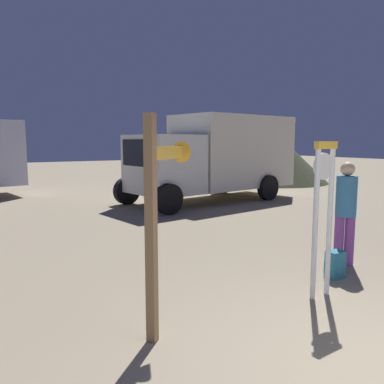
{
  "coord_description": "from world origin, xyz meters",
  "views": [
    {
      "loc": [
        -3.14,
        -1.79,
        2.11
      ],
      "look_at": [
        0.38,
        4.28,
        1.2
      ],
      "focal_mm": 36.67,
      "sensor_mm": 36.0,
      "label": 1
    }
  ],
  "objects_px": {
    "backpack": "(335,265)",
    "dome_tent": "(273,157)",
    "arrow_sign": "(165,192)",
    "person_near_clock": "(346,208)",
    "box_truck_near": "(218,155)",
    "standing_clock": "(323,205)"
  },
  "relations": [
    {
      "from": "standing_clock",
      "to": "person_near_clock",
      "type": "xyz_separation_m",
      "value": [
        1.43,
        0.76,
        -0.27
      ]
    },
    {
      "from": "box_truck_near",
      "to": "dome_tent",
      "type": "height_order",
      "value": "box_truck_near"
    },
    {
      "from": "arrow_sign",
      "to": "dome_tent",
      "type": "bearing_deg",
      "value": 44.2
    },
    {
      "from": "backpack",
      "to": "box_truck_near",
      "type": "distance_m",
      "value": 8.43
    },
    {
      "from": "backpack",
      "to": "box_truck_near",
      "type": "relative_size",
      "value": 0.06
    },
    {
      "from": "person_near_clock",
      "to": "box_truck_near",
      "type": "relative_size",
      "value": 0.26
    },
    {
      "from": "arrow_sign",
      "to": "backpack",
      "type": "relative_size",
      "value": 5.58
    },
    {
      "from": "arrow_sign",
      "to": "backpack",
      "type": "bearing_deg",
      "value": 2.84
    },
    {
      "from": "box_truck_near",
      "to": "dome_tent",
      "type": "distance_m",
      "value": 7.0
    },
    {
      "from": "standing_clock",
      "to": "backpack",
      "type": "relative_size",
      "value": 4.93
    },
    {
      "from": "box_truck_near",
      "to": "standing_clock",
      "type": "bearing_deg",
      "value": -114.96
    },
    {
      "from": "backpack",
      "to": "arrow_sign",
      "type": "bearing_deg",
      "value": -177.16
    },
    {
      "from": "dome_tent",
      "to": "standing_clock",
      "type": "bearing_deg",
      "value": -129.35
    },
    {
      "from": "standing_clock",
      "to": "arrow_sign",
      "type": "bearing_deg",
      "value": 173.55
    },
    {
      "from": "standing_clock",
      "to": "arrow_sign",
      "type": "height_order",
      "value": "arrow_sign"
    },
    {
      "from": "standing_clock",
      "to": "box_truck_near",
      "type": "height_order",
      "value": "box_truck_near"
    },
    {
      "from": "backpack",
      "to": "box_truck_near",
      "type": "bearing_deg",
      "value": 68.76
    },
    {
      "from": "standing_clock",
      "to": "box_truck_near",
      "type": "distance_m",
      "value": 8.99
    },
    {
      "from": "backpack",
      "to": "dome_tent",
      "type": "xyz_separation_m",
      "value": [
        8.94,
        11.45,
        1.11
      ]
    },
    {
      "from": "backpack",
      "to": "dome_tent",
      "type": "height_order",
      "value": "dome_tent"
    },
    {
      "from": "person_near_clock",
      "to": "box_truck_near",
      "type": "height_order",
      "value": "box_truck_near"
    },
    {
      "from": "person_near_clock",
      "to": "standing_clock",
      "type": "bearing_deg",
      "value": -151.94
    }
  ]
}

